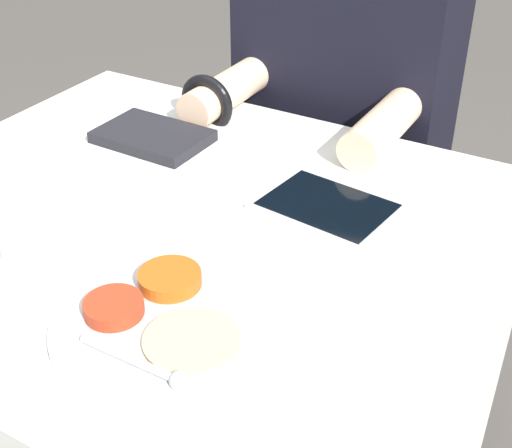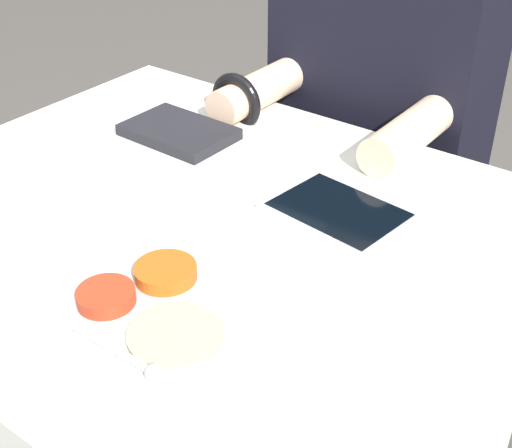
% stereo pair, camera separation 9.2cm
% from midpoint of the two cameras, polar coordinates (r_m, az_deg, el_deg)
% --- Properties ---
extents(dining_table, '(0.93, 0.83, 0.75)m').
position_cam_midpoint_polar(dining_table, '(1.31, -7.96, -13.46)').
color(dining_table, silver).
rests_on(dining_table, ground_plane).
extents(thali_tray, '(0.27, 0.27, 0.03)m').
position_cam_midpoint_polar(thali_tray, '(0.86, -10.55, -7.65)').
color(thali_tray, '#B7BABF').
rests_on(thali_tray, dining_table).
extents(red_notebook, '(0.19, 0.13, 0.02)m').
position_cam_midpoint_polar(red_notebook, '(1.28, -10.32, 6.79)').
color(red_notebook, silver).
rests_on(red_notebook, dining_table).
extents(tablet_device, '(0.22, 0.17, 0.01)m').
position_cam_midpoint_polar(tablet_device, '(1.07, 3.29, 1.32)').
color(tablet_device, '#B7B7BC').
rests_on(tablet_device, dining_table).
extents(person_diner, '(0.43, 0.43, 1.24)m').
position_cam_midpoint_polar(person_diner, '(1.56, 4.93, 4.83)').
color(person_diner, black).
rests_on(person_diner, ground_plane).
extents(drinking_glass, '(0.08, 0.08, 0.10)m').
position_cam_midpoint_polar(drinking_glass, '(1.00, -20.43, -0.37)').
color(drinking_glass, silver).
rests_on(drinking_glass, dining_table).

